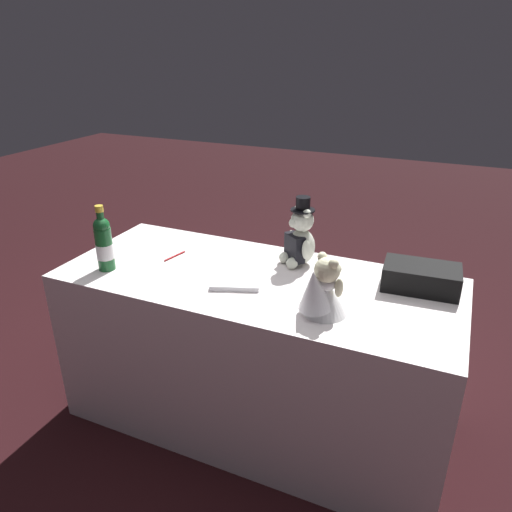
{
  "coord_description": "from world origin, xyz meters",
  "views": [
    {
      "loc": [
        -0.73,
        1.67,
        1.67
      ],
      "look_at": [
        0.0,
        0.0,
        0.85
      ],
      "focal_mm": 33.75,
      "sensor_mm": 36.0,
      "label": 1
    }
  ],
  "objects": [
    {
      "name": "ground_plane",
      "position": [
        0.0,
        0.0,
        0.0
      ],
      "size": [
        12.0,
        12.0,
        0.0
      ],
      "primitive_type": "plane",
      "color": "black"
    },
    {
      "name": "teddy_bear_groom",
      "position": [
        -0.12,
        -0.21,
        0.88
      ],
      "size": [
        0.15,
        0.15,
        0.31
      ],
      "color": "silver",
      "rests_on": "reception_table"
    },
    {
      "name": "champagne_bottle",
      "position": [
        0.63,
        0.18,
        0.88
      ],
      "size": [
        0.07,
        0.07,
        0.29
      ],
      "color": "#175427",
      "rests_on": "reception_table"
    },
    {
      "name": "signing_pen",
      "position": [
        0.43,
        -0.04,
        0.76
      ],
      "size": [
        0.04,
        0.14,
        0.01
      ],
      "color": "maroon",
      "rests_on": "reception_table"
    },
    {
      "name": "reception_table",
      "position": [
        0.0,
        0.0,
        0.38
      ],
      "size": [
        1.69,
        0.71,
        0.75
      ],
      "primitive_type": "cube",
      "color": "white",
      "rests_on": "ground_plane"
    },
    {
      "name": "gift_case_black",
      "position": [
        -0.65,
        -0.18,
        0.8
      ],
      "size": [
        0.31,
        0.2,
        0.1
      ],
      "color": "black",
      "rests_on": "reception_table"
    },
    {
      "name": "guestbook",
      "position": [
        0.08,
        0.02,
        0.77
      ],
      "size": [
        0.28,
        0.32,
        0.02
      ],
      "primitive_type": "cube",
      "rotation": [
        0.0,
        0.0,
        0.35
      ],
      "color": "white",
      "rests_on": "reception_table"
    },
    {
      "name": "teddy_bear_bride",
      "position": [
        -0.34,
        0.17,
        0.85
      ],
      "size": [
        0.21,
        0.22,
        0.23
      ],
      "color": "white",
      "rests_on": "reception_table"
    }
  ]
}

